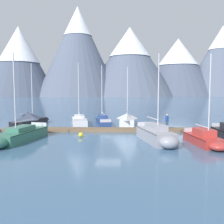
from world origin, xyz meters
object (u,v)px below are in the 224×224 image
object	(u,v)px
sailboat_second_berth	(19,136)
sailboat_end_of_dock	(206,139)
sailboat_mid_dock_starboard	(102,121)
sailboat_mid_dock_port	(79,120)
sailboat_far_berth	(127,119)
sailboat_outer_slip	(157,135)
mooring_buoy_channel_marker	(81,135)
person_on_dock	(167,120)
sailboat_nearest_berth	(30,119)

from	to	relation	value
sailboat_second_berth	sailboat_end_of_dock	distance (m)	16.37
sailboat_end_of_dock	sailboat_mid_dock_starboard	bearing A→B (deg)	130.10
sailboat_mid_dock_starboard	sailboat_mid_dock_port	bearing A→B (deg)	167.92
sailboat_mid_dock_starboard	sailboat_far_berth	size ratio (longest dim) A/B	1.02
sailboat_mid_dock_port	sailboat_mid_dock_starboard	xyz separation A→B (m)	(3.35, -0.72, 0.03)
sailboat_outer_slip	sailboat_second_berth	bearing A→B (deg)	-177.43
sailboat_far_berth	mooring_buoy_channel_marker	bearing A→B (deg)	-115.72
sailboat_second_berth	sailboat_mid_dock_port	size ratio (longest dim) A/B	0.94
mooring_buoy_channel_marker	sailboat_end_of_dock	bearing A→B (deg)	-14.29
sailboat_mid_dock_port	sailboat_mid_dock_starboard	world-z (taller)	sailboat_mid_dock_port
sailboat_mid_dock_port	mooring_buoy_channel_marker	distance (m)	9.93
sailboat_outer_slip	mooring_buoy_channel_marker	distance (m)	7.53
sailboat_outer_slip	mooring_buoy_channel_marker	bearing A→B (deg)	164.42
sailboat_mid_dock_port	sailboat_end_of_dock	bearing A→B (deg)	-43.31
sailboat_mid_dock_port	person_on_dock	distance (m)	12.60
sailboat_mid_dock_port	sailboat_outer_slip	distance (m)	14.99
sailboat_second_berth	sailboat_outer_slip	size ratio (longest dim) A/B	1.01
sailboat_end_of_dock	person_on_dock	xyz separation A→B (m)	(-2.16, 6.74, 0.74)
sailboat_mid_dock_starboard	sailboat_end_of_dock	distance (m)	15.47
sailboat_nearest_berth	sailboat_mid_dock_port	xyz separation A→B (m)	(6.31, 1.57, -0.33)
sailboat_end_of_dock	mooring_buoy_channel_marker	world-z (taller)	sailboat_end_of_dock
sailboat_mid_dock_port	sailboat_mid_dock_starboard	size ratio (longest dim) A/B	1.05
sailboat_mid_dock_starboard	person_on_dock	xyz separation A→B (m)	(7.80, -5.10, 0.73)
sailboat_far_berth	sailboat_nearest_berth	bearing A→B (deg)	-173.83
sailboat_outer_slip	mooring_buoy_channel_marker	world-z (taller)	sailboat_outer_slip
sailboat_far_berth	mooring_buoy_channel_marker	xyz separation A→B (m)	(-4.59, -9.53, -0.51)
sailboat_nearest_berth	sailboat_mid_dock_port	size ratio (longest dim) A/B	0.98
sailboat_mid_dock_port	sailboat_end_of_dock	size ratio (longest dim) A/B	1.11
sailboat_second_berth	person_on_dock	world-z (taller)	sailboat_second_berth
sailboat_mid_dock_starboard	sailboat_nearest_berth	bearing A→B (deg)	-174.93
sailboat_second_berth	person_on_dock	xyz separation A→B (m)	(14.21, 6.45, 0.68)
sailboat_far_berth	person_on_dock	size ratio (longest dim) A/B	4.62
person_on_dock	mooring_buoy_channel_marker	world-z (taller)	person_on_dock
sailboat_mid_dock_starboard	sailboat_end_of_dock	world-z (taller)	sailboat_mid_dock_starboard
sailboat_mid_dock_starboard	sailboat_outer_slip	world-z (taller)	sailboat_mid_dock_starboard
sailboat_far_berth	sailboat_outer_slip	xyz separation A→B (m)	(2.65, -11.55, -0.08)
sailboat_end_of_dock	sailboat_far_berth	bearing A→B (deg)	118.12
sailboat_mid_dock_port	sailboat_far_berth	distance (m)	6.71
sailboat_nearest_berth	sailboat_outer_slip	bearing A→B (deg)	-32.94
sailboat_mid_dock_starboard	sailboat_far_berth	distance (m)	3.40
sailboat_end_of_dock	person_on_dock	size ratio (longest dim) A/B	4.48
sailboat_second_berth	sailboat_end_of_dock	world-z (taller)	sailboat_second_berth
sailboat_second_berth	sailboat_far_berth	distance (m)	15.54
sailboat_nearest_berth	sailboat_far_berth	xyz separation A→B (m)	(13.01, 1.41, -0.09)
sailboat_mid_dock_port	person_on_dock	world-z (taller)	sailboat_mid_dock_port
sailboat_mid_dock_starboard	sailboat_second_berth	bearing A→B (deg)	-118.99
sailboat_outer_slip	person_on_dock	size ratio (longest dim) A/B	4.59
person_on_dock	sailboat_mid_dock_starboard	bearing A→B (deg)	146.83
sailboat_nearest_berth	sailboat_second_berth	world-z (taller)	sailboat_nearest_berth
sailboat_second_berth	sailboat_outer_slip	xyz separation A→B (m)	(12.40, 0.56, 0.09)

